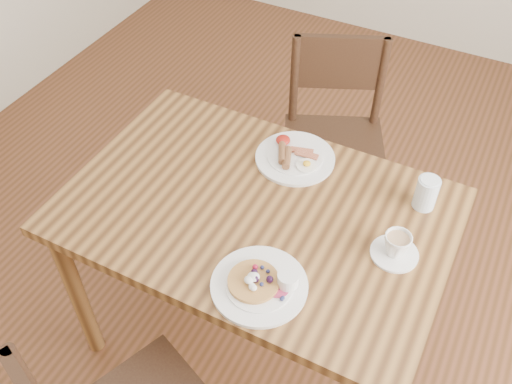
# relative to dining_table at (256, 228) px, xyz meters

# --- Properties ---
(ground) EXTENTS (5.00, 5.00, 0.00)m
(ground) POSITION_rel_dining_table_xyz_m (0.00, 0.00, -0.65)
(ground) COLOR #502F16
(ground) RESTS_ON ground
(dining_table) EXTENTS (1.20, 0.80, 0.75)m
(dining_table) POSITION_rel_dining_table_xyz_m (0.00, 0.00, 0.00)
(dining_table) COLOR brown
(dining_table) RESTS_ON ground
(chair_far) EXTENTS (0.55, 0.55, 0.88)m
(chair_far) POSITION_rel_dining_table_xyz_m (-0.01, 0.74, -0.16)
(chair_far) COLOR #342213
(chair_far) RESTS_ON ground
(pancake_plate) EXTENTS (0.27, 0.27, 0.06)m
(pancake_plate) POSITION_rel_dining_table_xyz_m (0.15, -0.26, 0.11)
(pancake_plate) COLOR white
(pancake_plate) RESTS_ON dining_table
(breakfast_plate) EXTENTS (0.27, 0.27, 0.04)m
(breakfast_plate) POSITION_rel_dining_table_xyz_m (0.01, 0.26, 0.11)
(breakfast_plate) COLOR white
(breakfast_plate) RESTS_ON dining_table
(teacup_saucer) EXTENTS (0.14, 0.14, 0.08)m
(teacup_saucer) POSITION_rel_dining_table_xyz_m (0.44, 0.02, 0.13)
(teacup_saucer) COLOR white
(teacup_saucer) RESTS_ON dining_table
(water_glass) EXTENTS (0.07, 0.07, 0.11)m
(water_glass) POSITION_rel_dining_table_xyz_m (0.46, 0.25, 0.15)
(water_glass) COLOR silver
(water_glass) RESTS_ON dining_table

